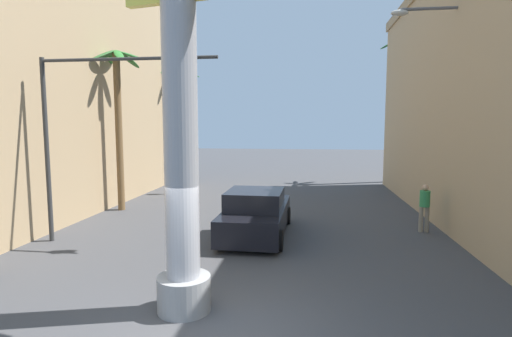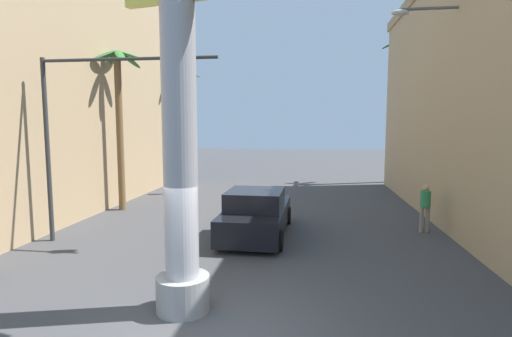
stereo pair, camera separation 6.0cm
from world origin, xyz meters
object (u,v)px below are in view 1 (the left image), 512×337
at_px(neon_sign_pole, 179,13).
at_px(palm_tree_far_left, 177,113).
at_px(traffic_light_mast, 98,112).
at_px(pedestrian_mid_right, 425,204).
at_px(palm_tree_far_right, 397,98).
at_px(palm_tree_mid_left, 118,106).
at_px(pedestrian_far_left, 169,176).
at_px(car_lead, 256,215).
at_px(street_lamp, 453,98).

relative_size(neon_sign_pole, palm_tree_far_left, 1.61).
bearing_deg(traffic_light_mast, pedestrian_mid_right, 14.33).
bearing_deg(palm_tree_far_right, palm_tree_mid_left, -143.20).
relative_size(traffic_light_mast, palm_tree_far_left, 0.78).
relative_size(pedestrian_mid_right, pedestrian_far_left, 1.01).
bearing_deg(palm_tree_far_left, pedestrian_far_left, -78.37).
height_order(palm_tree_far_right, pedestrian_mid_right, palm_tree_far_right).
bearing_deg(palm_tree_far_right, palm_tree_far_left, -171.18).
relative_size(car_lead, palm_tree_far_right, 0.51).
height_order(traffic_light_mast, palm_tree_far_right, palm_tree_far_right).
xyz_separation_m(palm_tree_far_right, pedestrian_far_left, (-12.82, -6.05, -4.42)).
bearing_deg(pedestrian_far_left, traffic_light_mast, -83.72).
xyz_separation_m(street_lamp, palm_tree_mid_left, (-12.63, 2.29, -0.06)).
bearing_deg(street_lamp, palm_tree_mid_left, 169.72).
height_order(street_lamp, pedestrian_mid_right, street_lamp).
bearing_deg(palm_tree_far_right, pedestrian_mid_right, -97.28).
relative_size(neon_sign_pole, traffic_light_mast, 2.06).
bearing_deg(neon_sign_pole, traffic_light_mast, 133.68).
distance_m(traffic_light_mast, palm_tree_far_left, 12.85).
xyz_separation_m(traffic_light_mast, palm_tree_far_right, (11.85, 14.84, 1.31)).
bearing_deg(car_lead, palm_tree_far_right, 61.62).
relative_size(street_lamp, traffic_light_mast, 1.32).
distance_m(neon_sign_pole, car_lead, 7.51).
distance_m(palm_tree_far_left, palm_tree_mid_left, 8.01).
bearing_deg(street_lamp, palm_tree_far_right, 85.85).
bearing_deg(traffic_light_mast, palm_tree_far_right, 51.39).
relative_size(neon_sign_pole, street_lamp, 1.56).
xyz_separation_m(street_lamp, traffic_light_mast, (-10.95, -2.43, -0.46)).
bearing_deg(car_lead, neon_sign_pole, -97.38).
bearing_deg(car_lead, palm_tree_far_left, 119.64).
relative_size(car_lead, pedestrian_mid_right, 2.83).
height_order(traffic_light_mast, car_lead, traffic_light_mast).
relative_size(palm_tree_mid_left, pedestrian_mid_right, 4.12).
bearing_deg(traffic_light_mast, street_lamp, 12.49).
height_order(neon_sign_pole, street_lamp, neon_sign_pole).
height_order(street_lamp, palm_tree_mid_left, street_lamp).
relative_size(car_lead, pedestrian_far_left, 2.87).
bearing_deg(palm_tree_mid_left, pedestrian_far_left, 80.08).
relative_size(traffic_light_mast, pedestrian_far_left, 3.50).
distance_m(palm_tree_far_right, palm_tree_mid_left, 16.92).
height_order(neon_sign_pole, palm_tree_far_right, neon_sign_pole).
bearing_deg(pedestrian_mid_right, palm_tree_mid_left, 170.11).
height_order(palm_tree_mid_left, pedestrian_mid_right, palm_tree_mid_left).
relative_size(traffic_light_mast, car_lead, 1.22).
bearing_deg(palm_tree_far_left, pedestrian_mid_right, -39.91).
bearing_deg(palm_tree_far_left, palm_tree_far_right, 8.82).
bearing_deg(traffic_light_mast, palm_tree_mid_left, 109.60).
xyz_separation_m(traffic_light_mast, palm_tree_far_left, (-1.78, 12.72, 0.32)).
xyz_separation_m(palm_tree_mid_left, pedestrian_mid_right, (11.97, -2.09, -3.49)).
xyz_separation_m(neon_sign_pole, pedestrian_far_left, (-4.88, 12.88, -4.75)).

